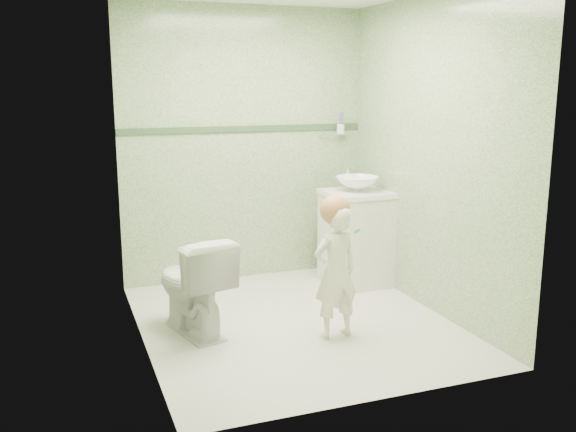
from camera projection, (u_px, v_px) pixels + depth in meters
name	position (u px, v px, depth m)	size (l,w,h in m)	color
ground	(295.00, 323.00, 4.68)	(2.50, 2.50, 0.00)	beige
room_shell	(295.00, 162.00, 4.44)	(2.50, 2.54, 2.40)	gray
trim_stripe	(245.00, 129.00, 5.54)	(2.20, 0.02, 0.05)	#314E32
vanity	(356.00, 240.00, 5.53)	(0.52, 0.50, 0.80)	beige
counter	(357.00, 193.00, 5.45)	(0.54, 0.52, 0.04)	white
basin	(357.00, 184.00, 5.43)	(0.37, 0.37, 0.13)	white
faucet	(348.00, 172.00, 5.58)	(0.03, 0.13, 0.18)	silver
cup_holder	(340.00, 129.00, 5.80)	(0.26, 0.07, 0.21)	silver
toilet	(192.00, 284.00, 4.44)	(0.40, 0.70, 0.71)	white
toddler	(336.00, 272.00, 4.34)	(0.34, 0.22, 0.93)	beige
hair_cap	(335.00, 210.00, 4.27)	(0.21, 0.21, 0.21)	#B07049
teal_toothbrush	(356.00, 230.00, 4.20)	(0.11, 0.14, 0.08)	#079B90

